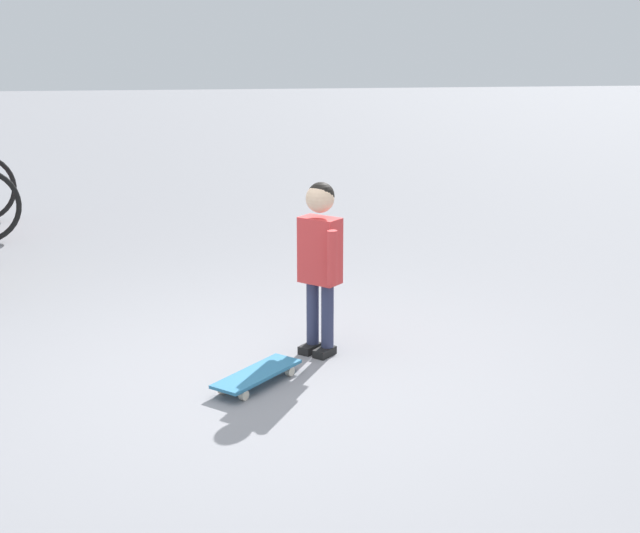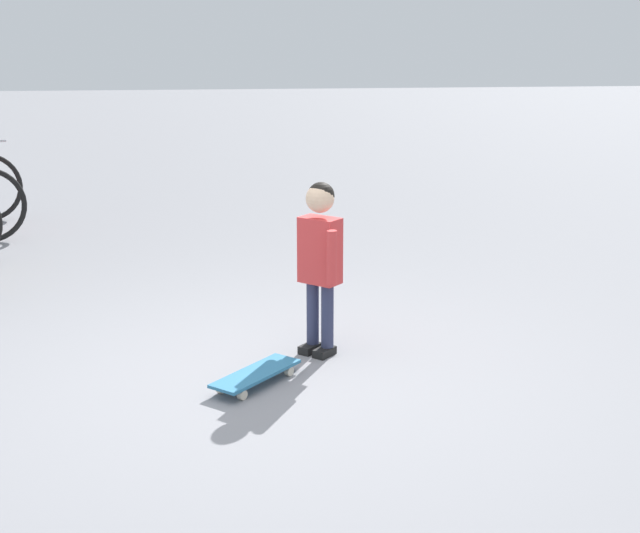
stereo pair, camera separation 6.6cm
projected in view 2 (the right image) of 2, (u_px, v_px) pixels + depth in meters
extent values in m
plane|color=gray|center=(234.00, 386.00, 4.95)|extent=(50.00, 50.00, 0.00)
cylinder|color=#2D3351|center=(327.00, 317.00, 5.36)|extent=(0.08, 0.08, 0.42)
cube|color=black|center=(324.00, 352.00, 5.40)|extent=(0.16, 0.16, 0.05)
cylinder|color=#2D3351|center=(313.00, 314.00, 5.43)|extent=(0.08, 0.08, 0.42)
cube|color=black|center=(310.00, 348.00, 5.46)|extent=(0.16, 0.16, 0.05)
cube|color=#D13838|center=(320.00, 250.00, 5.29)|extent=(0.27, 0.27, 0.40)
cylinder|color=#D13838|center=(332.00, 258.00, 5.12)|extent=(0.06, 0.06, 0.32)
cylinder|color=#D13838|center=(305.00, 245.00, 5.42)|extent=(0.06, 0.06, 0.32)
sphere|color=beige|center=(320.00, 198.00, 5.21)|extent=(0.17, 0.17, 0.17)
sphere|color=black|center=(321.00, 196.00, 5.21)|extent=(0.16, 0.16, 0.16)
cube|color=teal|center=(256.00, 373.00, 4.96)|extent=(0.54, 0.57, 0.02)
cube|color=#B7B7BC|center=(231.00, 388.00, 4.80)|extent=(0.10, 0.10, 0.02)
cube|color=#B7B7BC|center=(279.00, 365.00, 5.12)|extent=(0.10, 0.10, 0.02)
cylinder|color=beige|center=(242.00, 395.00, 4.76)|extent=(0.06, 0.06, 0.06)
cylinder|color=beige|center=(221.00, 388.00, 4.84)|extent=(0.06, 0.06, 0.06)
cylinder|color=beige|center=(289.00, 371.00, 5.09)|extent=(0.06, 0.06, 0.06)
cylinder|color=beige|center=(269.00, 366.00, 5.17)|extent=(0.06, 0.06, 0.06)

